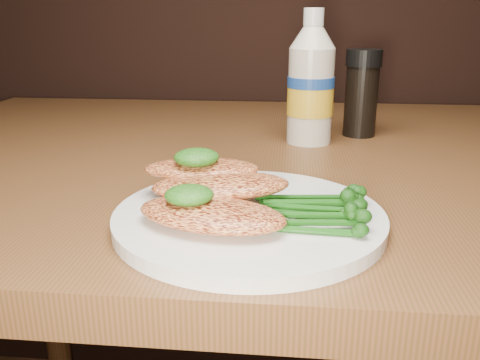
# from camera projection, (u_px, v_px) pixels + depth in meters

# --- Properties ---
(plate) EXTENTS (0.24, 0.24, 0.01)m
(plate) POSITION_uv_depth(u_px,v_px,m) (249.00, 217.00, 0.46)
(plate) COLOR white
(plate) RESTS_ON dining_table
(chicken_front) EXTENTS (0.14, 0.10, 0.02)m
(chicken_front) POSITION_uv_depth(u_px,v_px,m) (212.00, 214.00, 0.42)
(chicken_front) COLOR #EF8C4C
(chicken_front) RESTS_ON plate
(chicken_mid) EXTENTS (0.14, 0.09, 0.02)m
(chicken_mid) POSITION_uv_depth(u_px,v_px,m) (221.00, 186.00, 0.47)
(chicken_mid) COLOR #EF8C4C
(chicken_mid) RESTS_ON plate
(chicken_back) EXTENTS (0.12, 0.07, 0.02)m
(chicken_back) POSITION_uv_depth(u_px,v_px,m) (201.00, 169.00, 0.49)
(chicken_back) COLOR #EF8C4C
(chicken_back) RESTS_ON plate
(pesto_front) EXTENTS (0.05, 0.04, 0.02)m
(pesto_front) POSITION_uv_depth(u_px,v_px,m) (189.00, 195.00, 0.42)
(pesto_front) COLOR #08350A
(pesto_front) RESTS_ON chicken_front
(pesto_back) EXTENTS (0.05, 0.05, 0.02)m
(pesto_back) POSITION_uv_depth(u_px,v_px,m) (197.00, 157.00, 0.48)
(pesto_back) COLOR #08350A
(pesto_back) RESTS_ON chicken_back
(broccolini_bundle) EXTENTS (0.14, 0.12, 0.02)m
(broccolini_bundle) POSITION_uv_depth(u_px,v_px,m) (306.00, 207.00, 0.44)
(broccolini_bundle) COLOR #154A10
(broccolini_bundle) RESTS_ON plate
(mayo_bottle) EXTENTS (0.07, 0.07, 0.19)m
(mayo_bottle) POSITION_uv_depth(u_px,v_px,m) (311.00, 78.00, 0.72)
(mayo_bottle) COLOR beige
(mayo_bottle) RESTS_ON dining_table
(pepper_grinder) EXTENTS (0.07, 0.07, 0.13)m
(pepper_grinder) POSITION_uv_depth(u_px,v_px,m) (361.00, 93.00, 0.77)
(pepper_grinder) COLOR black
(pepper_grinder) RESTS_ON dining_table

